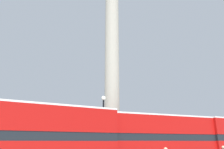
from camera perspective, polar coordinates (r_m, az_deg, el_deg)
monument_column at (r=24.27m, az=0.00°, el=-2.81°), size 5.12×5.12×24.54m
bus_b at (r=15.09m, az=-19.93°, el=-14.88°), size 11.03×3.31×4.40m
bus_c at (r=19.62m, az=12.75°, el=-15.98°), size 11.40×3.17×4.27m
street_lamp at (r=19.08m, az=-2.32°, el=-13.92°), size 0.39×0.39×5.98m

